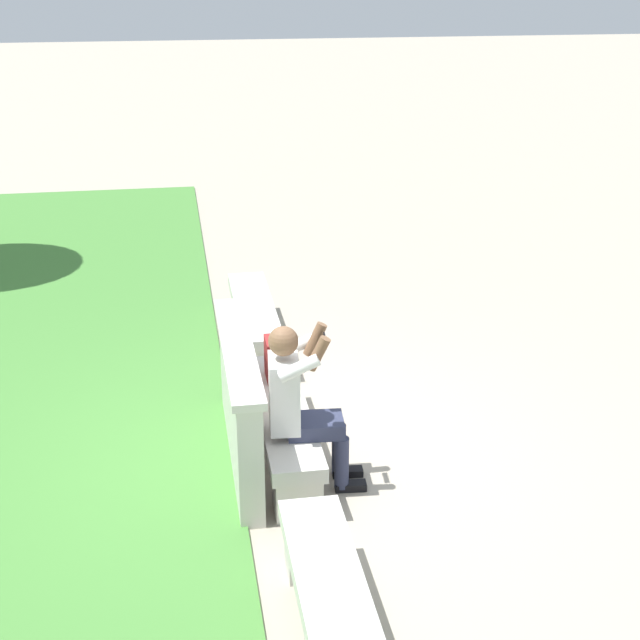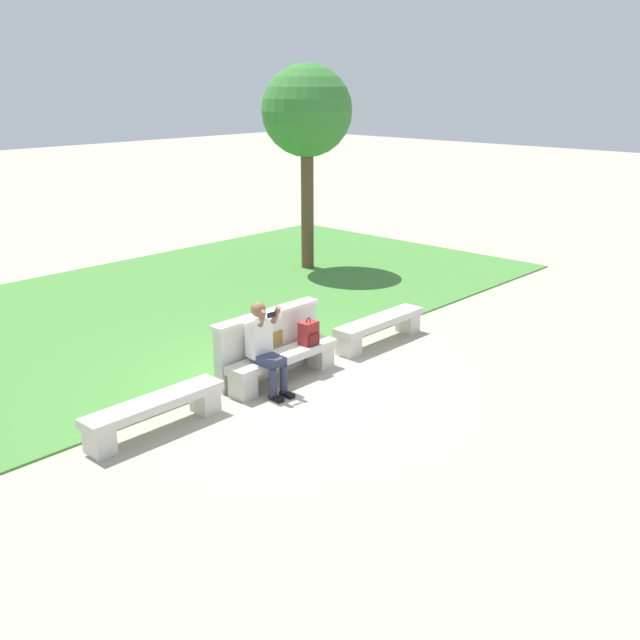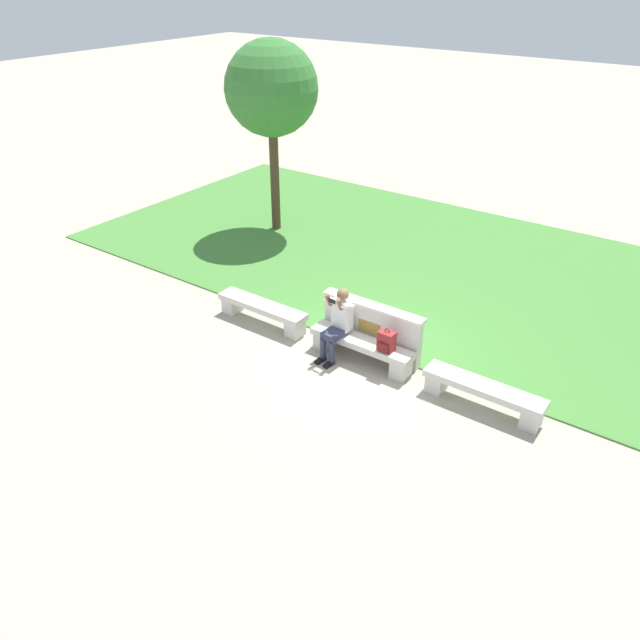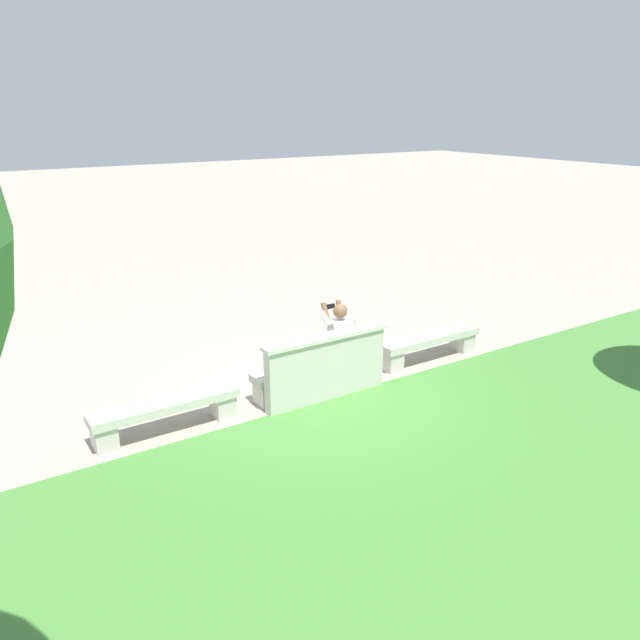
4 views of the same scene
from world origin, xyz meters
The scene contains 7 objects.
ground_plane centered at (0.00, 0.00, 0.00)m, with size 80.00×80.00×0.00m, color #A89E8C.
bench_main centered at (-2.30, 0.00, 0.30)m, with size 1.98×0.40×0.45m.
bench_near centered at (0.00, 0.00, 0.30)m, with size 1.98×0.40×0.45m.
bench_mid centered at (2.30, 0.00, 0.30)m, with size 1.98×0.40×0.45m.
backrest_wall_with_plaque centered at (0.00, 0.34, 0.52)m, with size 2.01×0.24×1.01m.
person_photographer centered at (-0.45, -0.08, 0.74)m, with size 0.49×0.74×1.32m.
backpack centered at (0.51, -0.04, 0.63)m, with size 0.28×0.24×0.43m.
Camera 1 is at (-6.27, 0.75, 3.76)m, focal length 50.00 mm.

